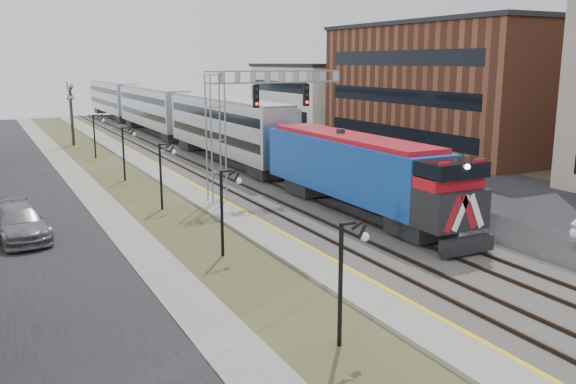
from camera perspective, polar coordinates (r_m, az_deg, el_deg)
street_west at (r=42.77m, az=-23.97°, el=-0.63°), size 7.00×120.00×0.04m
sidewalk at (r=43.20m, az=-18.03°, el=-0.03°), size 2.00×120.00×0.08m
grass_median at (r=43.75m, az=-14.16°, el=0.33°), size 4.00×120.00×0.06m
platform at (r=44.47m, az=-10.40°, el=0.81°), size 2.00×120.00×0.24m
ballast_bed at (r=46.11m, az=-4.45°, el=1.35°), size 8.00×120.00×0.20m
parking_lot at (r=51.85m, az=7.89°, el=2.39°), size 16.00×120.00×0.04m
platform_edge at (r=44.70m, az=-9.33°, el=1.07°), size 0.24×120.00×0.01m
track_near at (r=45.37m, az=-6.78°, el=1.35°), size 1.58×120.00×0.15m
track_far at (r=46.67m, az=-2.75°, el=1.72°), size 1.58×120.00×0.15m
train at (r=66.87m, az=-10.66°, el=6.97°), size 3.00×85.85×5.33m
signal_gantry at (r=37.90m, az=-4.36°, el=7.39°), size 9.00×1.07×8.15m
lampposts at (r=27.64m, az=-6.42°, el=-1.96°), size 0.14×62.14×4.00m
fence at (r=47.73m, az=0.20°, el=2.61°), size 0.04×120.00×1.60m
buildings_east at (r=57.73m, az=21.95°, el=8.90°), size 16.00×76.00×15.00m
car_lot_d at (r=42.23m, az=10.73°, el=0.93°), size 4.68×2.49×1.29m
car_lot_e at (r=47.48m, az=6.56°, el=2.40°), size 4.62×2.93×1.47m
car_street_b at (r=33.02m, az=-23.90°, el=-2.74°), size 2.98×5.86×1.63m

